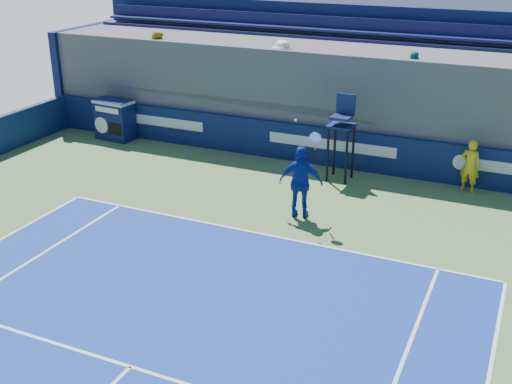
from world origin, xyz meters
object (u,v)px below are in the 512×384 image
at_px(ball_person, 470,166).
at_px(umpire_chair, 342,129).
at_px(match_clock, 115,118).
at_px(tennis_player, 301,182).

relative_size(ball_person, umpire_chair, 0.61).
bearing_deg(umpire_chair, ball_person, 8.26).
xyz_separation_m(ball_person, umpire_chair, (-3.52, -0.51, 0.76)).
bearing_deg(ball_person, match_clock, 11.09).
bearing_deg(match_clock, umpire_chair, -3.29).
bearing_deg(ball_person, umpire_chair, 19.16).
distance_m(ball_person, match_clock, 11.71).
relative_size(match_clock, umpire_chair, 0.56).
distance_m(match_clock, umpire_chair, 8.24).
xyz_separation_m(umpire_chair, tennis_player, (-0.11, -2.95, -0.58)).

